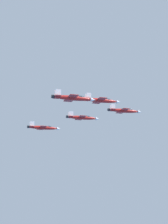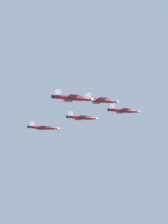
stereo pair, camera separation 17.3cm
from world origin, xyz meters
name	(u,v)px [view 1 (the left image)]	position (x,y,z in m)	size (l,w,h in m)	color
jet_lead	(124,111)	(-16.88, 6.53, 155.41)	(15.09, 9.88, 3.30)	red
jet_left_wingman	(82,118)	(-26.73, 23.76, 154.08)	(15.04, 9.84, 3.28)	red
jet_right_wingman	(101,100)	(-35.47, -0.41, 155.51)	(15.30, 9.97, 3.32)	red
jet_left_outer	(43,128)	(-36.58, 40.98, 151.03)	(15.47, 10.06, 3.35)	red
jet_right_outer	(73,98)	(-54.06, -7.36, 151.88)	(15.63, 10.20, 3.40)	red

